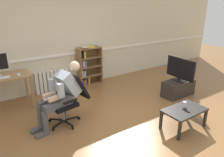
# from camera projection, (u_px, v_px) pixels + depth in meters

# --- Properties ---
(ground_plane) EXTENTS (18.00, 18.00, 0.00)m
(ground_plane) POSITION_uv_depth(u_px,v_px,m) (130.00, 127.00, 3.91)
(ground_plane) COLOR brown
(back_wall) EXTENTS (12.00, 0.13, 2.70)m
(back_wall) POSITION_uv_depth(u_px,v_px,m) (70.00, 38.00, 5.52)
(back_wall) COLOR beige
(back_wall) RESTS_ON ground_plane
(computer_desk) EXTENTS (1.13, 0.64, 0.76)m
(computer_desk) POSITION_uv_depth(u_px,v_px,m) (2.00, 81.00, 4.42)
(computer_desk) COLOR #9E7547
(computer_desk) RESTS_ON ground_plane
(computer_mouse) EXTENTS (0.06, 0.10, 0.03)m
(computer_mouse) POSITION_uv_depth(u_px,v_px,m) (19.00, 74.00, 4.45)
(computer_mouse) COLOR white
(computer_mouse) RESTS_ON computer_desk
(bookshelf) EXTENTS (0.69, 0.29, 1.12)m
(bookshelf) POSITION_uv_depth(u_px,v_px,m) (88.00, 66.00, 5.84)
(bookshelf) COLOR brown
(bookshelf) RESTS_ON ground_plane
(radiator) EXTENTS (0.88, 0.08, 0.57)m
(radiator) POSITION_uv_depth(u_px,v_px,m) (52.00, 81.00, 5.47)
(radiator) COLOR white
(radiator) RESTS_ON ground_plane
(office_chair) EXTENTS (0.84, 0.63, 0.96)m
(office_chair) POSITION_uv_depth(u_px,v_px,m) (69.00, 97.00, 3.98)
(office_chair) COLOR black
(office_chair) RESTS_ON ground_plane
(person_seated) EXTENTS (1.06, 0.48, 1.19)m
(person_seated) POSITION_uv_depth(u_px,v_px,m) (61.00, 93.00, 3.83)
(person_seated) COLOR #4C4C51
(person_seated) RESTS_ON ground_plane
(tv_stand) EXTENTS (0.84, 0.40, 0.40)m
(tv_stand) POSITION_uv_depth(u_px,v_px,m) (178.00, 88.00, 5.21)
(tv_stand) COLOR #2D2823
(tv_stand) RESTS_ON ground_plane
(tv_screen) EXTENTS (0.21, 0.82, 0.57)m
(tv_screen) POSITION_uv_depth(u_px,v_px,m) (180.00, 69.00, 5.04)
(tv_screen) COLOR black
(tv_screen) RESTS_ON tv_stand
(coffee_table) EXTENTS (0.80, 0.48, 0.39)m
(coffee_table) POSITION_uv_depth(u_px,v_px,m) (184.00, 112.00, 3.80)
(coffee_table) COLOR black
(coffee_table) RESTS_ON ground_plane
(drinking_glass) EXTENTS (0.07, 0.07, 0.12)m
(drinking_glass) POSITION_uv_depth(u_px,v_px,m) (184.00, 105.00, 3.83)
(drinking_glass) COLOR silver
(drinking_glass) RESTS_ON coffee_table
(spare_remote) EXTENTS (0.05, 0.15, 0.02)m
(spare_remote) POSITION_uv_depth(u_px,v_px,m) (186.00, 110.00, 3.72)
(spare_remote) COLOR black
(spare_remote) RESTS_ON coffee_table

